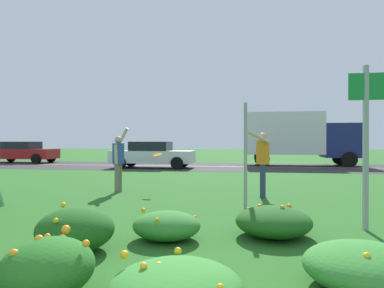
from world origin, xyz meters
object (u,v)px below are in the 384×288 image
at_px(car_white_center_left, 152,155).
at_px(box_truck_navy, 298,136).
at_px(car_red_leftmost, 23,152).
at_px(frisbee_orange, 158,155).
at_px(person_thrower_blue_shirt, 118,158).
at_px(sign_post_by_roadside, 366,131).
at_px(person_catcher_orange_shirt, 263,158).
at_px(sign_post_near_path, 245,157).

height_order(car_white_center_left, box_truck_navy, box_truck_navy).
xyz_separation_m(car_red_leftmost, box_truck_navy, (18.31, 0.00, 1.06)).
bearing_deg(frisbee_orange, person_thrower_blue_shirt, -169.28).
distance_m(sign_post_by_roadside, frisbee_orange, 5.95).
height_order(person_catcher_orange_shirt, frisbee_orange, person_catcher_orange_shirt).
distance_m(sign_post_near_path, person_thrower_blue_shirt, 4.33).
bearing_deg(sign_post_by_roadside, car_red_leftmost, 136.59).
xyz_separation_m(sign_post_near_path, person_thrower_blue_shirt, (-3.65, 2.32, -0.16)).
distance_m(sign_post_near_path, box_truck_navy, 15.37).
height_order(sign_post_by_roadside, person_catcher_orange_shirt, sign_post_by_roadside).
relative_size(car_white_center_left, box_truck_navy, 0.67).
bearing_deg(car_white_center_left, sign_post_near_path, -65.97).
bearing_deg(person_thrower_blue_shirt, frisbee_orange, 10.72).
distance_m(car_red_leftmost, box_truck_navy, 18.34).
bearing_deg(person_thrower_blue_shirt, car_red_leftmost, 132.52).
height_order(person_thrower_blue_shirt, car_red_leftmost, person_thrower_blue_shirt).
distance_m(car_red_leftmost, car_white_center_left, 10.63).
height_order(sign_post_near_path, person_thrower_blue_shirt, sign_post_near_path).
relative_size(sign_post_near_path, car_white_center_left, 0.50).
distance_m(sign_post_near_path, person_catcher_orange_shirt, 2.03).
xyz_separation_m(sign_post_near_path, person_catcher_orange_shirt, (0.42, 1.99, -0.12)).
height_order(frisbee_orange, car_red_leftmost, car_red_leftmost).
xyz_separation_m(sign_post_by_roadside, car_red_leftmost, (-17.30, 16.36, -0.90)).
xyz_separation_m(person_catcher_orange_shirt, car_red_leftmost, (-15.75, 13.07, -0.28)).
distance_m(person_thrower_blue_shirt, person_catcher_orange_shirt, 4.08).
bearing_deg(car_red_leftmost, sign_post_near_path, -44.49).
relative_size(person_thrower_blue_shirt, car_white_center_left, 0.41).
relative_size(sign_post_by_roadside, car_red_leftmost, 0.60).
distance_m(frisbee_orange, box_truck_navy, 13.71).
height_order(sign_post_near_path, car_white_center_left, sign_post_near_path).
height_order(sign_post_near_path, person_catcher_orange_shirt, sign_post_near_path).
xyz_separation_m(person_thrower_blue_shirt, car_red_leftmost, (-11.68, 12.74, -0.23)).
bearing_deg(car_white_center_left, sign_post_by_roadside, -61.09).
bearing_deg(car_red_leftmost, frisbee_orange, -44.42).
relative_size(sign_post_by_roadside, person_catcher_orange_shirt, 1.54).
bearing_deg(sign_post_near_path, person_thrower_blue_shirt, 147.53).
distance_m(sign_post_near_path, frisbee_orange, 3.59).
bearing_deg(frisbee_orange, sign_post_by_roadside, -40.33).
bearing_deg(car_red_leftmost, sign_post_by_roadside, -43.41).
xyz_separation_m(person_catcher_orange_shirt, car_white_center_left, (-5.65, 9.75, -0.28)).
relative_size(person_thrower_blue_shirt, frisbee_orange, 6.71).
bearing_deg(car_red_leftmost, person_thrower_blue_shirt, -47.48).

